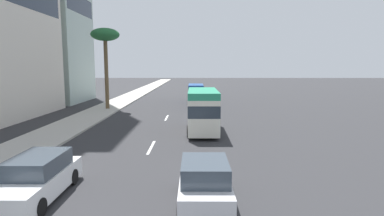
{
  "coord_description": "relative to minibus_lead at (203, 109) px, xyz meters",
  "views": [
    {
      "loc": [
        -3.92,
        -2.59,
        4.93
      ],
      "look_at": [
        18.08,
        -2.48,
        2.02
      ],
      "focal_mm": 29.64,
      "sensor_mm": 36.0,
      "label": 1
    }
  ],
  "objects": [
    {
      "name": "ground_plane",
      "position": [
        11.94,
        3.28,
        -1.73
      ],
      "size": [
        198.0,
        198.0,
        0.0
      ],
      "primitive_type": "plane",
      "color": "#2D2D30"
    },
    {
      "name": "sidewalk_right",
      "position": [
        11.94,
        10.83,
        -1.66
      ],
      "size": [
        162.0,
        3.71,
        0.15
      ],
      "primitive_type": "cube",
      "color": "#B2ADA3",
      "rests_on": "ground_plane"
    },
    {
      "name": "lane_stripe_mid",
      "position": [
        -4.63,
        3.28,
        -1.73
      ],
      "size": [
        3.2,
        0.16,
        0.01
      ],
      "primitive_type": "cube",
      "color": "silver",
      "rests_on": "ground_plane"
    },
    {
      "name": "lane_stripe_far",
      "position": [
        6.55,
        3.28,
        -1.73
      ],
      "size": [
        3.2,
        0.16,
        0.01
      ],
      "primitive_type": "cube",
      "color": "silver",
      "rests_on": "ground_plane"
    },
    {
      "name": "minibus_lead",
      "position": [
        0.0,
        0.0,
        0.0
      ],
      "size": [
        6.34,
        2.29,
        3.17
      ],
      "color": "silver",
      "rests_on": "ground_plane"
    },
    {
      "name": "car_second",
      "position": [
        -12.64,
        0.29,
        -0.95
      ],
      "size": [
        4.09,
        1.84,
        1.65
      ],
      "color": "silver",
      "rests_on": "ground_plane"
    },
    {
      "name": "car_third",
      "position": [
        -12.1,
        6.57,
        -0.97
      ],
      "size": [
        4.7,
        1.86,
        1.6
      ],
      "rotation": [
        0.0,
        0.0,
        3.14
      ],
      "color": "white",
      "rests_on": "ground_plane"
    },
    {
      "name": "car_fourth",
      "position": [
        13.35,
        -0.13,
        -0.99
      ],
      "size": [
        4.18,
        1.91,
        1.58
      ],
      "color": "#1E478C",
      "rests_on": "ground_plane"
    },
    {
      "name": "van_fifth",
      "position": [
        20.05,
        0.37,
        -0.34
      ],
      "size": [
        5.17,
        2.15,
        2.43
      ],
      "color": "#1E478C",
      "rests_on": "ground_plane"
    },
    {
      "name": "palm_tree",
      "position": [
        12.26,
        10.5,
        6.28
      ],
      "size": [
        3.15,
        3.15,
        8.97
      ],
      "color": "brown",
      "rests_on": "sidewalk_right"
    }
  ]
}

